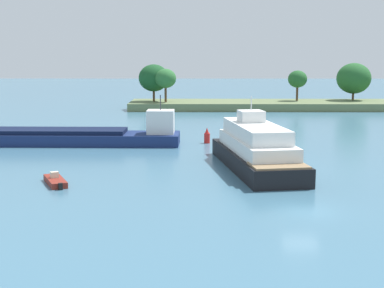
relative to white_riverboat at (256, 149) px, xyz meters
The scene contains 6 objects.
ground_plane 14.68m from the white_riverboat, 83.52° to the right, with size 400.00×400.00×0.00m, color teal.
treeline_island 61.57m from the white_riverboat, 70.34° to the left, with size 76.94×12.32×8.85m.
white_riverboat is the anchor object (origin of this frame).
cargo_barge 27.57m from the white_riverboat, 148.69° to the left, with size 33.12×5.55×5.96m.
fishing_skiff 18.81m from the white_riverboat, 159.46° to the right, with size 2.87×4.34×1.00m.
channel_buoy_red 15.93m from the white_riverboat, 105.95° to the left, with size 0.70×0.70×1.90m.
Camera 1 is at (-7.41, -38.41, 10.99)m, focal length 52.89 mm.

